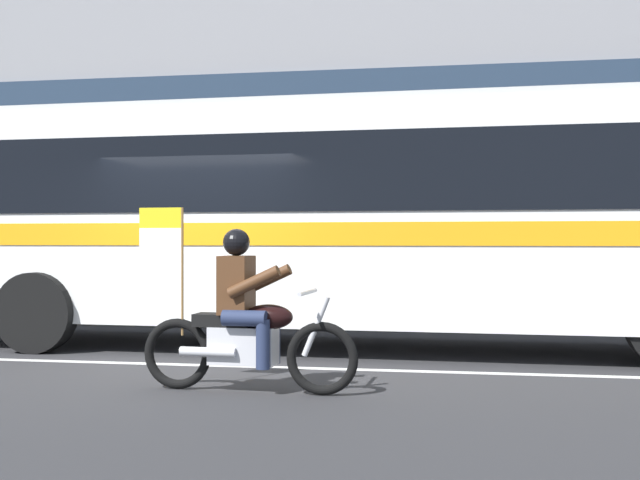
# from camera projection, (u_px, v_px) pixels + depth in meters

# --- Properties ---
(ground_plane) EXTENTS (60.00, 60.00, 0.00)m
(ground_plane) POSITION_uv_depth(u_px,v_px,m) (195.00, 357.00, 9.86)
(ground_plane) COLOR #2B2B2D
(sidewalk_curb) EXTENTS (28.00, 3.80, 0.15)m
(sidewalk_curb) POSITION_uv_depth(u_px,v_px,m) (284.00, 313.00, 14.89)
(sidewalk_curb) COLOR gray
(sidewalk_curb) RESTS_ON ground_plane
(lane_center_stripe) EXTENTS (26.60, 0.14, 0.01)m
(lane_center_stripe) POSITION_uv_depth(u_px,v_px,m) (178.00, 364.00, 9.27)
(lane_center_stripe) COLOR silver
(lane_center_stripe) RESTS_ON ground_plane
(office_building_facade) EXTENTS (28.00, 0.89, 12.30)m
(office_building_facade) POSITION_uv_depth(u_px,v_px,m) (307.00, 22.00, 17.14)
(office_building_facade) COLOR gray
(office_building_facade) RESTS_ON ground_plane
(transit_bus) EXTENTS (13.31, 2.96, 3.22)m
(transit_bus) POSITION_uv_depth(u_px,v_px,m) (363.00, 208.00, 10.70)
(transit_bus) COLOR white
(transit_bus) RESTS_ON ground_plane
(motorcycle_with_rider) EXTENTS (2.19, 0.64, 1.78)m
(motorcycle_with_rider) POSITION_uv_depth(u_px,v_px,m) (246.00, 322.00, 7.62)
(motorcycle_with_rider) COLOR black
(motorcycle_with_rider) RESTS_ON ground_plane
(fire_hydrant) EXTENTS (0.22, 0.30, 0.75)m
(fire_hydrant) POSITION_uv_depth(u_px,v_px,m) (252.00, 295.00, 13.58)
(fire_hydrant) COLOR gold
(fire_hydrant) RESTS_ON sidewalk_curb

